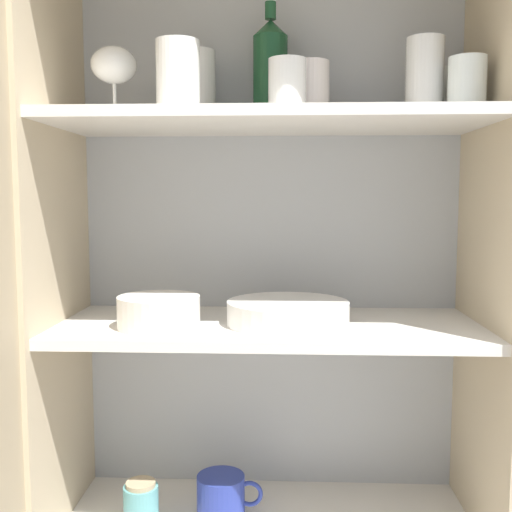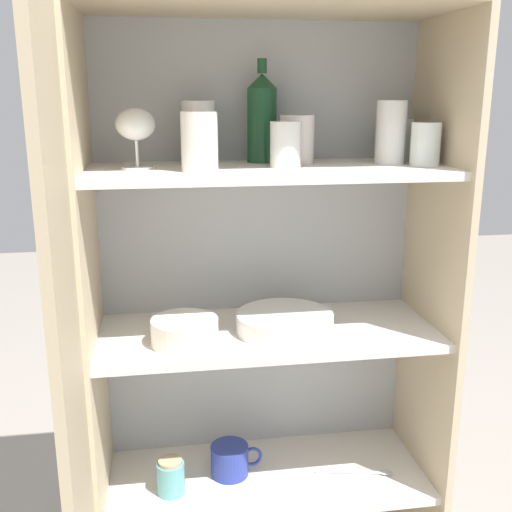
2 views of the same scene
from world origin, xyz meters
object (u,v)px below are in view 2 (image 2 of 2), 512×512
at_px(coffee_mug_primary, 230,460).
at_px(storage_jar, 171,477).
at_px(wine_bottle, 262,118).
at_px(plate_stack_white, 285,322).
at_px(mixing_bowl_large, 185,330).

relative_size(coffee_mug_primary, storage_jar, 1.47).
relative_size(wine_bottle, plate_stack_white, 1.02).
distance_m(wine_bottle, coffee_mug_primary, 0.88).
height_order(wine_bottle, storage_jar, wine_bottle).
height_order(wine_bottle, coffee_mug_primary, wine_bottle).
distance_m(plate_stack_white, coffee_mug_primary, 0.41).
relative_size(plate_stack_white, storage_jar, 2.55).
relative_size(mixing_bowl_large, storage_jar, 1.68).
height_order(wine_bottle, plate_stack_white, wine_bottle).
relative_size(mixing_bowl_large, coffee_mug_primary, 1.14).
height_order(plate_stack_white, mixing_bowl_large, mixing_bowl_large).
distance_m(wine_bottle, mixing_bowl_large, 0.54).
bearing_deg(storage_jar, wine_bottle, 29.52).
height_order(wine_bottle, mixing_bowl_large, wine_bottle).
bearing_deg(plate_stack_white, mixing_bowl_large, -170.74).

